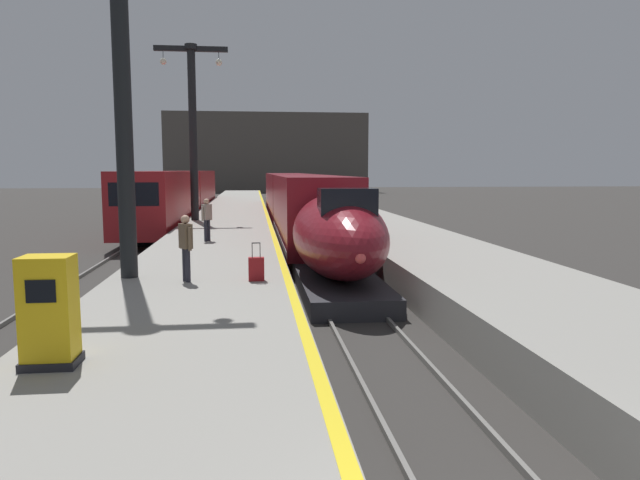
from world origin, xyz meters
TOP-DOWN VIEW (x-y plane):
  - platform_left at (-4.05, 24.75)m, footprint 4.80×110.00m
  - platform_right at (4.05, 24.75)m, footprint 4.80×110.00m
  - platform_left_safety_stripe at (-1.77, 24.75)m, footprint 0.20×107.80m
  - rail_main_left at (-0.75, 27.50)m, footprint 0.08×110.00m
  - rail_main_right at (0.75, 27.50)m, footprint 0.08×110.00m
  - rail_secondary_left at (-8.85, 27.50)m, footprint 0.08×110.00m
  - rail_secondary_right at (-7.35, 27.50)m, footprint 0.08×110.00m
  - highspeed_train_main at (0.00, 29.74)m, footprint 2.92×39.07m
  - regional_train_adjacent at (-8.10, 42.62)m, footprint 2.85×36.60m
  - station_column_mid at (-5.90, 12.29)m, footprint 4.00×0.68m
  - station_column_far at (-5.90, 30.28)m, footprint 4.00×0.68m
  - passenger_near_edge at (-4.33, 11.48)m, footprint 0.38×0.50m
  - passenger_mid_platform at (-4.46, 20.12)m, footprint 0.41×0.46m
  - rolling_suitcase at (-2.57, 11.40)m, footprint 0.40×0.22m
  - ticket_machine_yellow at (-5.55, 5.12)m, footprint 0.76×0.62m
  - terminus_back_wall at (0.00, 102.00)m, footprint 36.00×2.00m

SIDE VIEW (x-z plane):
  - rail_main_left at x=-0.75m, z-range 0.00..0.12m
  - rail_main_right at x=0.75m, z-range 0.00..0.12m
  - rail_secondary_left at x=-8.85m, z-range 0.00..0.12m
  - rail_secondary_right at x=-7.35m, z-range 0.00..0.12m
  - platform_left at x=-4.05m, z-range 0.00..1.05m
  - platform_right at x=4.05m, z-range 0.00..1.05m
  - platform_left_safety_stripe at x=-1.77m, z-range 1.05..1.06m
  - rolling_suitcase at x=-2.57m, z-range 0.86..1.85m
  - ticket_machine_yellow at x=-5.55m, z-range 0.99..2.59m
  - highspeed_train_main at x=0.00m, z-range 0.12..3.72m
  - passenger_near_edge at x=-4.33m, z-range 1.19..2.88m
  - passenger_mid_platform at x=-4.46m, z-range 1.19..2.88m
  - regional_train_adjacent at x=-8.10m, z-range 0.23..4.03m
  - station_column_far at x=-5.90m, z-range 2.00..11.66m
  - terminus_back_wall at x=0.00m, z-range 0.00..14.00m
  - station_column_mid at x=-5.90m, z-range 2.01..12.21m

